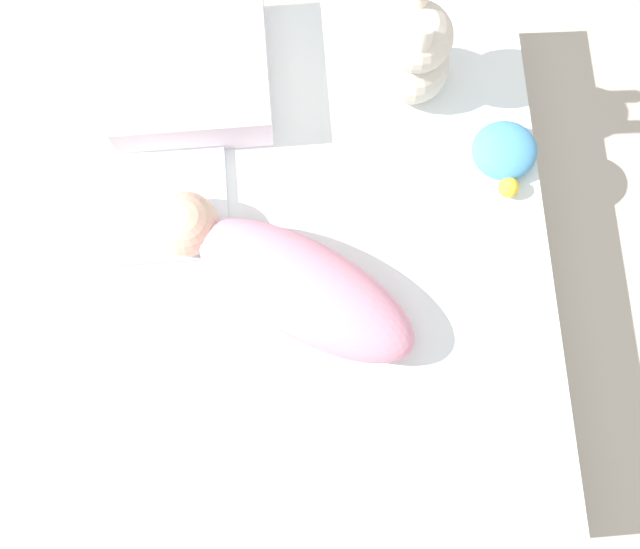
% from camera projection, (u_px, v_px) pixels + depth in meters
% --- Properties ---
extents(ground_plane, '(12.00, 12.00, 0.00)m').
position_uv_depth(ground_plane, '(333.00, 285.00, 1.93)').
color(ground_plane, '#B2A893').
extents(bed_mattress, '(1.12, 0.84, 0.20)m').
position_uv_depth(bed_mattress, '(333.00, 275.00, 1.83)').
color(bed_mattress, white).
rests_on(bed_mattress, ground_plane).
extents(burp_cloth, '(0.23, 0.22, 0.02)m').
position_uv_depth(burp_cloth, '(173.00, 204.00, 1.75)').
color(burp_cloth, white).
rests_on(burp_cloth, bed_mattress).
extents(swaddled_baby, '(0.41, 0.52, 0.13)m').
position_uv_depth(swaddled_baby, '(287.00, 280.00, 1.66)').
color(swaddled_baby, pink).
rests_on(swaddled_baby, bed_mattress).
extents(pillow, '(0.33, 0.31, 0.11)m').
position_uv_depth(pillow, '(189.00, 64.00, 1.76)').
color(pillow, white).
rests_on(pillow, bed_mattress).
extents(bunny_plush, '(0.15, 0.15, 0.30)m').
position_uv_depth(bunny_plush, '(414.00, 53.00, 1.69)').
color(bunny_plush, beige).
rests_on(bunny_plush, bed_mattress).
extents(turtle_plush, '(0.16, 0.13, 0.06)m').
position_uv_depth(turtle_plush, '(505.00, 153.00, 1.75)').
color(turtle_plush, '#4C99C6').
rests_on(turtle_plush, bed_mattress).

